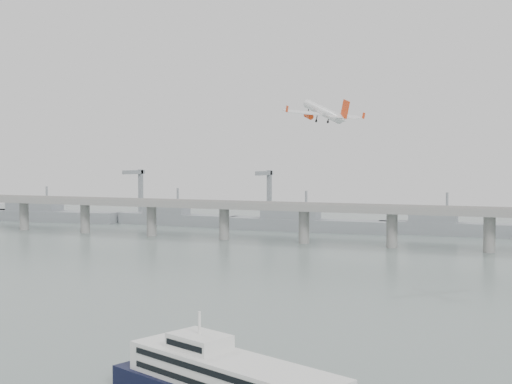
% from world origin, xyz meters
% --- Properties ---
extents(ground, '(900.00, 900.00, 0.00)m').
position_xyz_m(ground, '(0.00, 0.00, 0.00)').
color(ground, slate).
rests_on(ground, ground).
extents(bridge, '(800.00, 22.00, 23.90)m').
position_xyz_m(bridge, '(-1.15, 200.00, 17.65)').
color(bridge, gray).
rests_on(bridge, ground).
extents(distant_fleet, '(453.00, 60.90, 40.00)m').
position_xyz_m(distant_fleet, '(-155.36, 265.08, 6.22)').
color(distant_fleet, gray).
rests_on(distant_fleet, ground).
extents(airliner, '(31.44, 31.64, 14.19)m').
position_xyz_m(airliner, '(10.03, 104.26, 67.13)').
color(airliner, white).
rests_on(airliner, ground).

